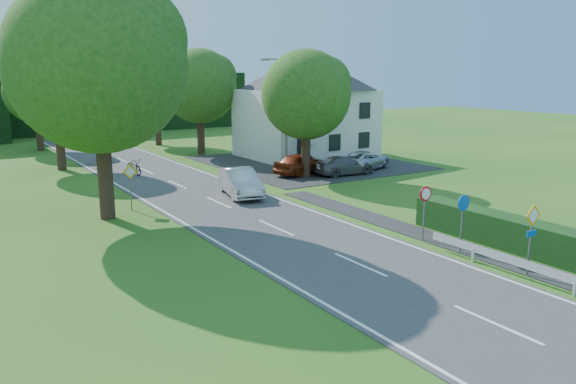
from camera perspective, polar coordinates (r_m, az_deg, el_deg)
road at (r=27.51m, az=-3.42°, el=-2.72°), size 7.00×80.00×0.04m
parking_pad at (r=44.55m, az=1.88°, el=3.01°), size 14.00×16.00×0.04m
line_edge_left at (r=26.13m, az=-9.67°, el=-3.61°), size 0.12×80.00×0.01m
line_edge_right at (r=29.17m, az=2.15°, el=-1.80°), size 0.12×80.00×0.01m
line_centre at (r=27.50m, az=-3.43°, el=-2.67°), size 0.12×80.00×0.01m
tree_main at (r=28.14m, az=-18.57°, el=8.99°), size 9.40×9.40×11.64m
tree_left_far at (r=44.06m, az=-22.39°, el=7.60°), size 7.00×7.00×8.58m
tree_right_far at (r=49.51m, az=-8.95°, el=9.04°), size 7.40×7.40×9.09m
tree_left_back at (r=55.97m, az=-24.15°, el=7.96°), size 6.60×6.60×8.07m
tree_right_back at (r=56.61m, az=-13.17°, el=8.46°), size 6.20×6.20×7.56m
tree_right_mid at (r=37.99m, az=1.84°, el=7.92°), size 7.00×7.00×8.58m
treeline_right at (r=72.43m, az=-15.97°, el=8.81°), size 30.00×5.00×7.00m
house_white at (r=47.67m, az=1.86°, el=8.90°), size 10.60×8.40×8.60m
streetlight at (r=39.40m, az=-0.35°, el=8.33°), size 2.03×0.18×8.00m
sign_priority_right at (r=21.22m, az=23.53°, el=-3.24°), size 0.78×0.09×2.59m
sign_roundabout at (r=22.98m, az=17.33°, el=-1.97°), size 0.64×0.08×2.37m
sign_speed_limit at (r=24.24m, az=13.76°, el=-0.82°), size 0.64×0.11×2.37m
sign_priority_left at (r=29.94m, az=-15.74°, el=1.39°), size 0.78×0.09×2.44m
moving_car at (r=32.41m, az=-4.87°, el=0.98°), size 2.66×5.00×1.57m
motorcycle at (r=40.51m, az=-15.38°, el=2.50°), size 1.02×2.21×1.12m
parked_car_red at (r=39.22m, az=1.41°, el=2.93°), size 4.80×2.90×1.53m
parked_car_grey at (r=39.25m, az=5.75°, el=2.70°), size 4.56×2.10×1.29m
parked_car_silver_b at (r=41.55m, az=7.76°, el=3.22°), size 5.40×3.91×1.36m
parasol at (r=42.36m, az=1.89°, el=3.79°), size 2.56×2.58×1.79m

